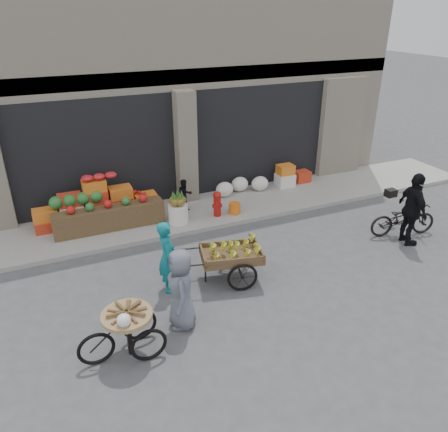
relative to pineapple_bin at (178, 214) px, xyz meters
name	(u,v)px	position (x,y,z in m)	size (l,w,h in m)	color
ground	(269,292)	(0.75, -3.60, -0.37)	(80.00, 80.00, 0.00)	#424244
sidewalk	(198,212)	(0.75, 0.50, -0.31)	(18.00, 2.20, 0.12)	gray
building	(153,72)	(0.75, 4.43, 3.00)	(14.00, 6.45, 7.00)	beige
fruit_display	(105,203)	(-1.73, 0.78, 0.30)	(3.10, 1.12, 1.24)	#BA3219
pineapple_bin	(178,214)	(0.00, 0.00, 0.00)	(0.52, 0.52, 0.50)	silver
fire_hydrant	(217,203)	(1.10, -0.05, 0.13)	(0.22, 0.22, 0.71)	#A5140F
orange_bucket	(235,208)	(1.60, -0.10, -0.10)	(0.32, 0.32, 0.30)	orange
right_bay_goods	(270,180)	(3.36, 1.10, 0.04)	(3.35, 0.60, 0.70)	silver
seated_person	(185,196)	(0.40, 0.60, 0.21)	(0.45, 0.35, 0.93)	black
banana_cart	(229,253)	(0.19, -2.84, 0.29)	(2.29, 1.31, 0.90)	brown
vendor_woman	(167,257)	(-1.09, -2.64, 0.40)	(0.56, 0.37, 1.55)	#0F6D75
tricycle_cart	(128,327)	(-2.25, -4.18, 0.20)	(1.43, 0.87, 0.95)	#9E7F51
vendor_grey	(181,289)	(-1.20, -3.83, 0.41)	(0.77, 0.50, 1.57)	slate
bicycle	(403,219)	(5.08, -2.76, 0.08)	(0.60, 1.72, 0.90)	black
cyclist	(412,210)	(4.88, -3.16, 0.55)	(1.07, 0.45, 1.83)	black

